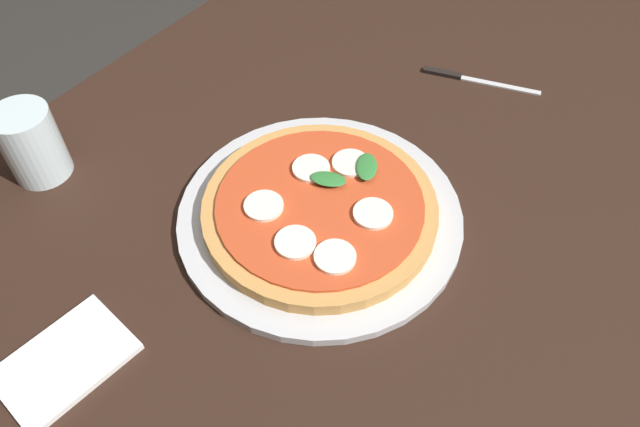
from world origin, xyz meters
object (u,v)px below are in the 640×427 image
at_px(pizza, 320,208).
at_px(glass_cup, 32,144).
at_px(knife, 466,78).
at_px(serving_tray, 320,216).
at_px(napkin, 65,362).
at_px(dining_table, 371,243).

relative_size(pizza, glass_cup, 2.88).
height_order(pizza, knife, pizza).
bearing_deg(pizza, knife, -2.53).
xyz_separation_m(serving_tray, knife, (0.35, -0.02, -0.00)).
distance_m(serving_tray, napkin, 0.32).
bearing_deg(glass_cup, serving_tray, -66.54).
xyz_separation_m(dining_table, napkin, (-0.37, 0.14, 0.09)).
bearing_deg(glass_cup, knife, -35.57).
relative_size(serving_tray, knife, 2.02).
relative_size(pizza, knife, 1.65).
xyz_separation_m(pizza, knife, (0.35, -0.02, -0.02)).
distance_m(knife, glass_cup, 0.62).
bearing_deg(serving_tray, dining_table, -31.97).
bearing_deg(pizza, serving_tray, 37.96).
bearing_deg(dining_table, napkin, 159.80).
height_order(napkin, glass_cup, glass_cup).
bearing_deg(serving_tray, glass_cup, 113.46).
height_order(serving_tray, pizza, pizza).
bearing_deg(pizza, napkin, 162.19).
relative_size(serving_tray, napkin, 2.66).
xyz_separation_m(knife, glass_cup, (-0.50, 0.36, 0.05)).
height_order(dining_table, serving_tray, serving_tray).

